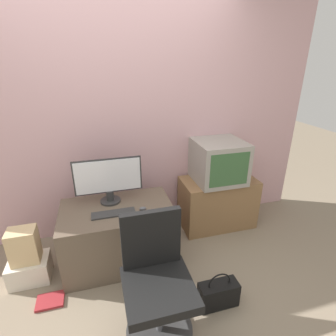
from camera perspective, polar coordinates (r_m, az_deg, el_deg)
The scene contains 13 objects.
ground_plane at distance 2.28m, azimuth -5.67°, elevation -30.75°, with size 12.00×12.00×0.00m, color #7F705B.
wall_back at distance 2.74m, azimuth -11.86°, elevation 11.06°, with size 4.40×0.05×2.60m.
desk at distance 2.62m, azimuth -10.64°, elevation -13.93°, with size 1.02×0.63×0.57m.
side_stand at distance 3.12m, azimuth 10.67°, elevation -7.32°, with size 0.84×0.44×0.58m.
main_monitor at distance 2.47m, azimuth -12.84°, elevation -2.38°, with size 0.62×0.19×0.44m.
keyboard at distance 2.38m, azimuth -11.77°, elevation -9.66°, with size 0.38×0.11×0.01m.
mouse at distance 2.39m, azimuth -5.51°, elevation -8.75°, with size 0.06×0.04×0.03m.
crt_tv at distance 2.90m, azimuth 10.85°, elevation 1.53°, with size 0.52×0.53×0.45m.
office_chair at distance 1.97m, azimuth -2.46°, elevation -23.92°, with size 0.48×0.48×0.89m.
cardboard_box_lower at distance 2.77m, azimuth -27.82°, elevation -18.94°, with size 0.33×0.26×0.21m.
cardboard_box_upper at distance 2.62m, azimuth -28.88°, elevation -14.61°, with size 0.23×0.17×0.31m.
handbag at distance 2.33m, azimuth 10.91°, elevation -25.31°, with size 0.31×0.13×0.32m.
book at distance 2.57m, azimuth -24.25°, elevation -24.86°, with size 0.21×0.16×0.02m.
Camera 1 is at (-0.18, -1.35, 1.83)m, focal length 28.00 mm.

